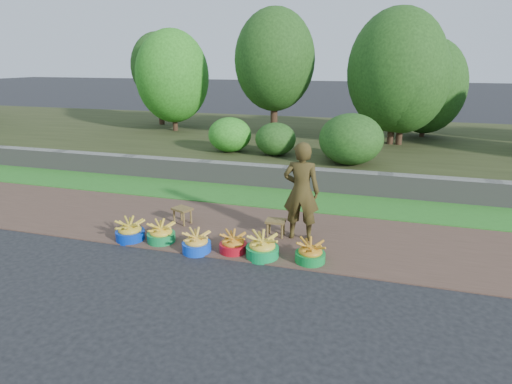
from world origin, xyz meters
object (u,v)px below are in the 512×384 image
(basin_a, at_px, (130,231))
(basin_c, at_px, (196,243))
(basin_e, at_px, (262,248))
(basin_f, at_px, (310,253))
(basin_d, at_px, (233,244))
(basin_b, at_px, (161,234))
(stool_right, at_px, (276,223))
(vendor_woman, at_px, (301,191))
(stool_left, at_px, (182,211))

(basin_a, distance_m, basin_c, 1.31)
(basin_e, distance_m, basin_f, 0.76)
(basin_d, xyz_separation_m, basin_e, (0.51, -0.05, 0.02))
(basin_e, height_order, basin_f, basin_e)
(basin_b, xyz_separation_m, stool_right, (1.84, 0.80, 0.10))
(basin_b, bearing_deg, stool_right, 23.66)
(basin_c, height_order, basin_f, basin_c)
(basin_f, distance_m, vendor_woman, 1.17)
(basin_c, xyz_separation_m, basin_d, (0.58, 0.15, -0.01))
(basin_a, relative_size, basin_c, 1.06)
(basin_a, xyz_separation_m, stool_left, (0.54, 0.97, 0.10))
(stool_right, bearing_deg, basin_f, -47.44)
(basin_c, bearing_deg, basin_e, 5.44)
(basin_c, bearing_deg, basin_a, 175.31)
(basin_b, bearing_deg, vendor_woman, 20.10)
(basin_a, xyz_separation_m, basin_d, (1.89, 0.05, -0.02))
(stool_left, bearing_deg, stool_right, -2.73)
(basin_a, xyz_separation_m, vendor_woman, (2.84, 0.90, 0.71))
(basin_a, bearing_deg, basin_f, 0.82)
(basin_c, xyz_separation_m, stool_left, (-0.77, 1.07, 0.11))
(basin_f, bearing_deg, basin_a, -179.18)
(basin_b, height_order, stool_left, basin_b)
(basin_a, height_order, basin_b, basin_a)
(basin_b, xyz_separation_m, basin_e, (1.84, -0.08, 0.01))
(vendor_woman, bearing_deg, basin_e, 63.07)
(basin_e, bearing_deg, stool_right, 90.17)
(basin_b, relative_size, basin_e, 0.92)
(stool_left, bearing_deg, basin_e, -27.45)
(basin_b, bearing_deg, basin_f, -0.61)
(basin_a, distance_m, basin_d, 1.89)
(basin_d, relative_size, basin_f, 0.96)
(vendor_woman, bearing_deg, basin_c, 32.08)
(basin_c, height_order, vendor_woman, vendor_woman)
(basin_a, distance_m, basin_e, 2.40)
(basin_a, bearing_deg, basin_c, -4.69)
(basin_e, xyz_separation_m, stool_right, (-0.00, 0.88, 0.08))
(basin_c, distance_m, basin_d, 0.60)
(basin_b, height_order, vendor_woman, vendor_woman)
(basin_e, height_order, stool_left, basin_e)
(basin_c, distance_m, basin_e, 1.10)
(basin_f, distance_m, stool_right, 1.14)
(basin_b, bearing_deg, stool_left, 91.81)
(basin_a, xyz_separation_m, basin_b, (0.57, 0.07, -0.01))
(basin_f, relative_size, vendor_woman, 0.27)
(basin_b, relative_size, stool_left, 1.14)
(basin_a, xyz_separation_m, stool_right, (2.40, 0.88, 0.09))
(stool_right, bearing_deg, stool_left, 177.27)
(basin_f, bearing_deg, stool_left, 160.69)
(basin_c, xyz_separation_m, vendor_woman, (1.53, 1.01, 0.72))
(stool_right, height_order, vendor_woman, vendor_woman)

